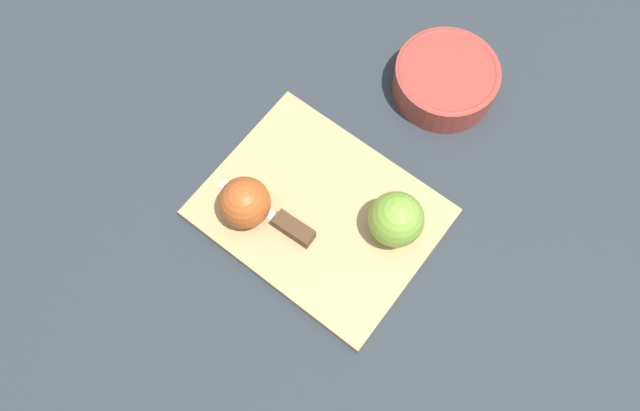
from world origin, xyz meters
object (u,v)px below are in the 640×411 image
object	(u,v)px
apple_half_right	(245,203)
knife	(289,226)
apple_half_left	(396,219)
bowl	(446,79)

from	to	relation	value
apple_half_right	knife	distance (m)	0.07
apple_half_left	bowl	bearing A→B (deg)	25.65
apple_half_left	knife	distance (m)	0.15
apple_half_left	apple_half_right	distance (m)	0.21
apple_half_left	apple_half_right	xyz separation A→B (m)	(0.17, 0.11, -0.00)
apple_half_left	knife	size ratio (longest dim) A/B	0.48
apple_half_right	bowl	distance (m)	0.36
apple_half_left	apple_half_right	bearing A→B (deg)	129.33
knife	bowl	size ratio (longest dim) A/B	1.00
apple_half_left	apple_half_right	size ratio (longest dim) A/B	1.06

